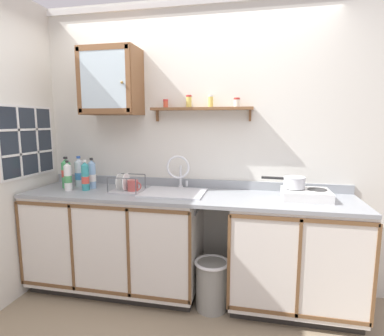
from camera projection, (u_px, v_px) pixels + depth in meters
name	position (u px, v px, depth m)	size (l,w,h in m)	color
floor	(174.00, 321.00, 2.43)	(5.91, 5.91, 0.00)	gray
back_wall	(193.00, 145.00, 2.93)	(3.51, 0.07, 2.66)	silver
lower_cabinet_run	(116.00, 241.00, 2.87)	(1.57, 0.63, 0.91)	black
lower_cabinet_run_right	(294.00, 256.00, 2.55)	(1.04, 0.63, 0.91)	black
countertop	(185.00, 196.00, 2.67)	(2.87, 0.65, 0.03)	gray
backsplash	(192.00, 183.00, 2.95)	(2.87, 0.02, 0.08)	gray
sink	(174.00, 195.00, 2.73)	(0.55, 0.46, 0.46)	silver
hot_plate_stove	(306.00, 194.00, 2.49)	(0.37, 0.31, 0.08)	silver
saucepan	(294.00, 182.00, 2.52)	(0.35, 0.18, 0.09)	silver
bottle_detergent_teal_0	(85.00, 177.00, 2.80)	(0.07, 0.07, 0.28)	teal
bottle_soda_green_1	(66.00, 173.00, 2.92)	(0.09, 0.09, 0.30)	#4CB266
bottle_water_blue_2	(92.00, 175.00, 2.90)	(0.07, 0.07, 0.29)	#8CB7E0
bottle_opaque_white_3	(68.00, 177.00, 2.80)	(0.07, 0.07, 0.28)	white
bottle_water_clear_4	(79.00, 173.00, 2.98)	(0.08, 0.08, 0.29)	silver
dish_rack	(126.00, 188.00, 2.77)	(0.28, 0.25, 0.17)	#B2B2B7
mug	(133.00, 186.00, 2.74)	(0.14, 0.10, 0.11)	#B24C47
wall_cabinet	(111.00, 82.00, 2.81)	(0.52, 0.35, 0.60)	brown
spice_shelf	(202.00, 108.00, 2.77)	(0.92, 0.14, 0.23)	brown
window	(27.00, 141.00, 2.80)	(0.03, 0.67, 0.65)	#262D38
trash_bin	(212.00, 284.00, 2.57)	(0.29, 0.29, 0.42)	gray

